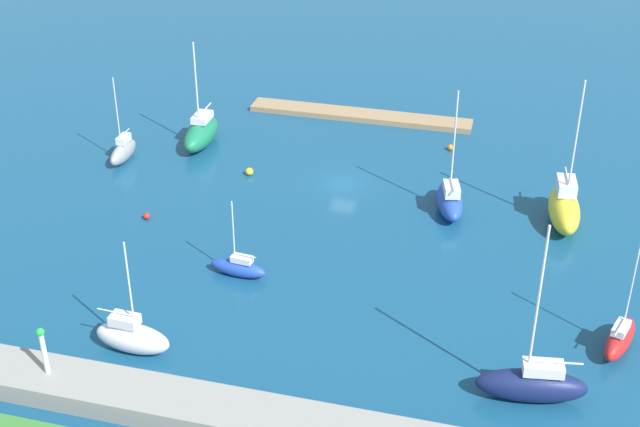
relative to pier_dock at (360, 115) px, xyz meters
The scene contains 15 objects.
water 16.69m from the pier_dock, 96.84° to the left, with size 160.00×160.00×0.00m, color navy.
pier_dock is the anchor object (origin of this frame).
breakwater 51.42m from the pier_dock, 92.21° to the left, with size 57.28×3.95×1.47m, color gray.
harbor_beacon 52.51m from the pier_dock, 78.64° to the left, with size 0.56×0.56×3.73m.
sailboat_blue_along_channel 23.41m from the pier_dock, 123.53° to the left, with size 3.86×7.13×11.94m.
sailboat_white_mid_basin 46.51m from the pier_dock, 81.76° to the left, with size 5.90×2.35×9.35m.
sailboat_gray_outer_mooring 27.51m from the pier_dock, 39.06° to the left, with size 1.55×5.21×9.31m.
sailboat_red_lone_south 46.08m from the pier_dock, 126.78° to the left, with size 3.15×5.57×9.33m.
sailboat_yellow_by_breakwater 30.04m from the pier_dock, 140.63° to the left, with size 3.59×8.13×14.07m.
sailboat_green_far_south 18.98m from the pier_dock, 38.27° to the left, with size 2.95×7.79×11.69m.
sailboat_navy_lone_north 48.96m from the pier_dock, 116.26° to the left, with size 7.78×3.34×13.66m.
sailboat_blue_near_pier 34.79m from the pier_dock, 85.80° to the left, with size 5.03×1.90×6.95m.
mooring_buoy_red 31.26m from the pier_dock, 63.62° to the left, with size 0.64×0.64×0.64m, color red.
mooring_buoy_yellow 18.73m from the pier_dock, 65.99° to the left, with size 0.78×0.78×0.78m, color yellow.
mooring_buoy_orange 12.81m from the pier_dock, 151.70° to the left, with size 0.65×0.65×0.65m, color orange.
Camera 1 is at (-17.52, 74.91, 40.38)m, focal length 49.11 mm.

